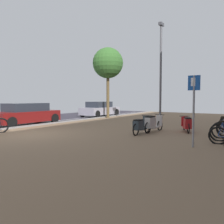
{
  "coord_description": "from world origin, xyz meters",
  "views": [
    {
      "loc": [
        9.08,
        -6.77,
        1.67
      ],
      "look_at": [
        3.52,
        1.83,
        1.06
      ],
      "focal_mm": 37.18,
      "sensor_mm": 36.0,
      "label": 1
    }
  ],
  "objects_px": {
    "scooter_mid": "(141,126)",
    "lamp_post": "(161,69)",
    "scooter_near": "(152,123)",
    "parked_car_far": "(100,109)",
    "parked_car_near": "(26,114)",
    "parking_sign": "(194,103)",
    "scooter_far": "(187,124)",
    "street_tree": "(108,63)"
  },
  "relations": [
    {
      "from": "scooter_mid",
      "to": "lamp_post",
      "type": "bearing_deg",
      "value": 100.67
    },
    {
      "from": "scooter_near",
      "to": "parked_car_far",
      "type": "xyz_separation_m",
      "value": [
        -8.12,
        6.82,
        0.21
      ]
    },
    {
      "from": "scooter_mid",
      "to": "lamp_post",
      "type": "distance_m",
      "value": 5.81
    },
    {
      "from": "scooter_mid",
      "to": "parked_car_near",
      "type": "xyz_separation_m",
      "value": [
        -7.91,
        -0.29,
        0.26
      ]
    },
    {
      "from": "scooter_mid",
      "to": "parked_car_far",
      "type": "height_order",
      "value": "parked_car_far"
    },
    {
      "from": "scooter_near",
      "to": "parking_sign",
      "type": "xyz_separation_m",
      "value": [
        2.56,
        -2.54,
        1.08
      ]
    },
    {
      "from": "scooter_far",
      "to": "street_tree",
      "type": "bearing_deg",
      "value": 148.61
    },
    {
      "from": "parked_car_near",
      "to": "street_tree",
      "type": "height_order",
      "value": "street_tree"
    },
    {
      "from": "scooter_near",
      "to": "parked_car_near",
      "type": "relative_size",
      "value": 0.44
    },
    {
      "from": "scooter_near",
      "to": "scooter_far",
      "type": "distance_m",
      "value": 1.7
    },
    {
      "from": "scooter_far",
      "to": "scooter_mid",
      "type": "bearing_deg",
      "value": -131.56
    },
    {
      "from": "parking_sign",
      "to": "lamp_post",
      "type": "distance_m",
      "value": 7.67
    },
    {
      "from": "scooter_mid",
      "to": "scooter_far",
      "type": "bearing_deg",
      "value": 48.44
    },
    {
      "from": "parked_car_far",
      "to": "lamp_post",
      "type": "xyz_separation_m",
      "value": [
        7.02,
        -2.94,
        2.93
      ]
    },
    {
      "from": "scooter_far",
      "to": "parked_car_near",
      "type": "relative_size",
      "value": 0.38
    },
    {
      "from": "scooter_far",
      "to": "street_tree",
      "type": "relative_size",
      "value": 0.28
    },
    {
      "from": "parked_car_far",
      "to": "street_tree",
      "type": "xyz_separation_m",
      "value": [
        1.59,
        -1.04,
        3.95
      ]
    },
    {
      "from": "scooter_near",
      "to": "street_tree",
      "type": "relative_size",
      "value": 0.32
    },
    {
      "from": "scooter_mid",
      "to": "parked_car_far",
      "type": "distance_m",
      "value": 11.06
    },
    {
      "from": "scooter_near",
      "to": "parking_sign",
      "type": "relative_size",
      "value": 0.77
    },
    {
      "from": "parked_car_near",
      "to": "lamp_post",
      "type": "distance_m",
      "value": 9.13
    },
    {
      "from": "scooter_near",
      "to": "parked_car_near",
      "type": "height_order",
      "value": "parked_car_near"
    },
    {
      "from": "street_tree",
      "to": "parked_car_far",
      "type": "bearing_deg",
      "value": 146.88
    },
    {
      "from": "scooter_mid",
      "to": "parked_car_near",
      "type": "relative_size",
      "value": 0.41
    },
    {
      "from": "parked_car_near",
      "to": "street_tree",
      "type": "relative_size",
      "value": 0.72
    },
    {
      "from": "scooter_near",
      "to": "parked_car_far",
      "type": "relative_size",
      "value": 0.45
    },
    {
      "from": "parked_car_far",
      "to": "lamp_post",
      "type": "bearing_deg",
      "value": -22.77
    },
    {
      "from": "parking_sign",
      "to": "lamp_post",
      "type": "height_order",
      "value": "lamp_post"
    },
    {
      "from": "parked_car_near",
      "to": "lamp_post",
      "type": "bearing_deg",
      "value": 35.88
    },
    {
      "from": "parking_sign",
      "to": "parked_car_near",
      "type": "bearing_deg",
      "value": 172.83
    },
    {
      "from": "scooter_near",
      "to": "lamp_post",
      "type": "xyz_separation_m",
      "value": [
        -1.11,
        3.88,
        3.15
      ]
    },
    {
      "from": "scooter_far",
      "to": "street_tree",
      "type": "height_order",
      "value": "street_tree"
    },
    {
      "from": "street_tree",
      "to": "lamp_post",
      "type": "bearing_deg",
      "value": -19.36
    },
    {
      "from": "scooter_far",
      "to": "street_tree",
      "type": "xyz_separation_m",
      "value": [
        -7.95,
        4.85,
        4.2
      ]
    },
    {
      "from": "parked_car_near",
      "to": "parked_car_far",
      "type": "distance_m",
      "value": 8.01
    },
    {
      "from": "street_tree",
      "to": "scooter_mid",
      "type": "bearing_deg",
      "value": -46.58
    },
    {
      "from": "parked_car_near",
      "to": "scooter_near",
      "type": "bearing_deg",
      "value": 8.36
    },
    {
      "from": "parking_sign",
      "to": "lamp_post",
      "type": "relative_size",
      "value": 0.37
    },
    {
      "from": "parked_car_near",
      "to": "scooter_mid",
      "type": "bearing_deg",
      "value": 2.13
    },
    {
      "from": "scooter_far",
      "to": "parked_car_near",
      "type": "xyz_separation_m",
      "value": [
        -9.53,
        -2.13,
        0.26
      ]
    },
    {
      "from": "scooter_far",
      "to": "scooter_near",
      "type": "bearing_deg",
      "value": -146.61
    },
    {
      "from": "scooter_near",
      "to": "lamp_post",
      "type": "bearing_deg",
      "value": 105.96
    }
  ]
}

